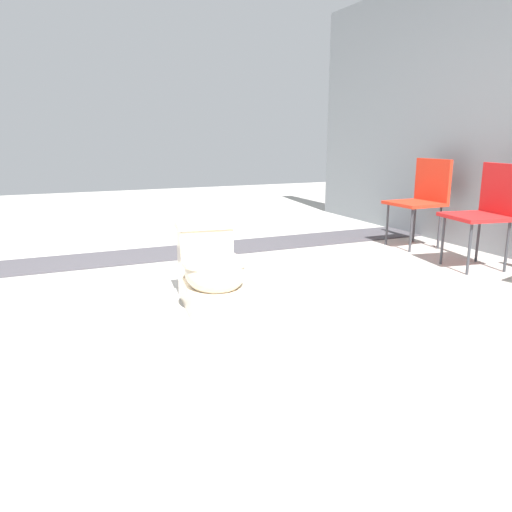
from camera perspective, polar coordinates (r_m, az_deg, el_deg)
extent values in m
plane|color=#A8A59E|center=(3.33, -8.48, -4.90)|extent=(14.00, 14.00, 0.00)
cube|color=#423F44|center=(4.68, -6.90, 0.62)|extent=(0.56, 8.00, 0.01)
cube|color=beige|center=(3.13, -5.04, -4.35)|extent=(0.64, 0.42, 0.17)
ellipsoid|color=beige|center=(2.99, -4.74, -1.70)|extent=(0.48, 0.41, 0.28)
cylinder|color=beige|center=(2.97, -4.76, -0.66)|extent=(0.44, 0.44, 0.03)
cube|color=beige|center=(3.27, -5.85, 0.67)|extent=(0.22, 0.36, 0.30)
cube|color=beige|center=(3.24, -5.92, 3.57)|extent=(0.25, 0.39, 0.04)
cylinder|color=silver|center=(3.25, -4.54, 4.07)|extent=(0.02, 0.02, 0.01)
cube|color=red|center=(5.00, 17.66, 5.74)|extent=(0.44, 0.44, 0.03)
cube|color=red|center=(5.11, 19.54, 8.19)|extent=(0.44, 0.04, 0.40)
cylinder|color=#38383D|center=(4.79, 17.30, 2.82)|extent=(0.02, 0.02, 0.40)
cylinder|color=#38383D|center=(5.05, 14.76, 3.50)|extent=(0.02, 0.02, 0.40)
cylinder|color=#38383D|center=(5.02, 20.22, 3.06)|extent=(0.02, 0.02, 0.40)
cylinder|color=#38383D|center=(5.27, 17.65, 3.71)|extent=(0.02, 0.02, 0.40)
cube|color=red|center=(4.35, 23.91, 4.13)|extent=(0.51, 0.51, 0.03)
cube|color=red|center=(4.45, 26.24, 6.89)|extent=(0.44, 0.11, 0.40)
cylinder|color=#38383D|center=(4.15, 23.20, 0.73)|extent=(0.02, 0.02, 0.40)
cylinder|color=#38383D|center=(4.42, 20.56, 1.69)|extent=(0.02, 0.02, 0.40)
cylinder|color=#38383D|center=(4.36, 26.76, 0.95)|extent=(0.02, 0.02, 0.40)
cylinder|color=#38383D|center=(4.62, 24.04, 1.86)|extent=(0.02, 0.02, 0.40)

